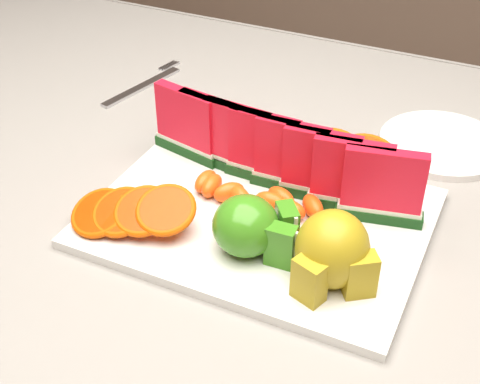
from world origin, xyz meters
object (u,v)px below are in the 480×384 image
object	(u,v)px
apple_cluster	(252,227)
fork	(145,85)
side_plate	(442,144)
pear_cluster	(333,253)
platter	(259,218)

from	to	relation	value
apple_cluster	fork	xyz separation A→B (m)	(-0.34, 0.31, -0.04)
side_plate	fork	distance (m)	0.49
side_plate	fork	bearing A→B (deg)	-177.54
pear_cluster	fork	size ratio (longest dim) A/B	0.50
pear_cluster	side_plate	xyz separation A→B (m)	(0.05, 0.34, -0.05)
platter	pear_cluster	world-z (taller)	pear_cluster
fork	apple_cluster	bearing A→B (deg)	-42.71
apple_cluster	side_plate	bearing A→B (deg)	65.93
platter	apple_cluster	size ratio (longest dim) A/B	3.45
apple_cluster	platter	bearing A→B (deg)	106.34
side_plate	fork	world-z (taller)	side_plate
apple_cluster	fork	bearing A→B (deg)	137.29
apple_cluster	pear_cluster	distance (m)	0.10
pear_cluster	platter	bearing A→B (deg)	147.98
apple_cluster	side_plate	distance (m)	0.37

